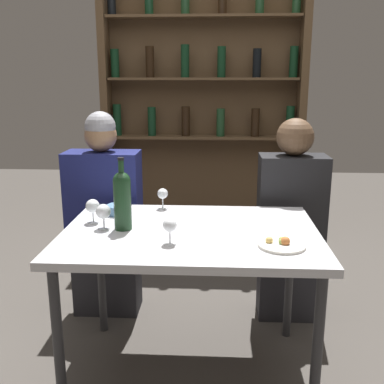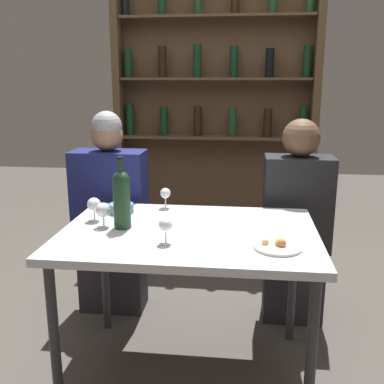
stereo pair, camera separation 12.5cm
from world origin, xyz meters
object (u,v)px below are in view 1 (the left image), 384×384
Objects in this scene: wine_bottle at (122,198)px; snack_bowl at (119,209)px; wine_glass_0 at (103,212)px; seated_person_left at (105,221)px; wine_glass_2 at (93,207)px; wine_glass_3 at (163,195)px; food_plate_0 at (281,244)px; wine_glass_1 at (170,226)px; seated_person_right at (290,226)px.

snack_bowl is (-0.07, 0.23, -0.12)m from wine_bottle.
wine_glass_0 is at bearing -95.29° from snack_bowl.
wine_glass_2 is at bearing -81.46° from seated_person_left.
wine_glass_3 is 0.52m from seated_person_left.
wine_glass_3 is at bearing 28.19° from snack_bowl.
wine_glass_2 is at bearing 162.50° from food_plate_0.
wine_glass_0 reaches higher than snack_bowl.
snack_bowl is 0.44m from seated_person_left.
wine_glass_1 is at bearing -58.55° from seated_person_left.
wine_bottle is 0.27× the size of seated_person_left.
seated_person_left is at bearing -180.00° from seated_person_right.
wine_glass_2 is at bearing 131.21° from wine_glass_0.
wine_bottle is 0.38m from wine_glass_3.
snack_bowl is at bearing -158.78° from seated_person_right.
snack_bowl is 1.03m from seated_person_right.
wine_glass_1 reaches higher than snack_bowl.
wine_glass_3 is 0.78m from food_plate_0.
wine_bottle is at bearing -73.04° from snack_bowl.
wine_glass_3 is 0.81m from seated_person_right.
wine_glass_1 is at bearing -80.10° from wine_glass_3.
seated_person_right is at bearing 77.88° from food_plate_0.
seated_person_left is 1.03× the size of seated_person_right.
seated_person_right is at bearing 31.74° from wine_glass_0.
seated_person_right reaches higher than wine_bottle.
food_plate_0 is (0.70, -0.19, -0.14)m from wine_bottle.
food_plate_0 is (0.56, -0.53, -0.07)m from wine_glass_3.
seated_person_left reaches higher than wine_glass_2.
wine_glass_3 reaches higher than snack_bowl.
wine_bottle reaches higher than food_plate_0.
wine_glass_3 is at bearing 99.90° from wine_glass_1.
seated_person_right reaches higher than wine_glass_1.
wine_glass_2 is 0.09× the size of seated_person_left.
wine_glass_0 is at bearing 166.58° from food_plate_0.
seated_person_left reaches higher than food_plate_0.
seated_person_right is (0.17, 0.78, -0.18)m from food_plate_0.
wine_glass_0 is 1.01× the size of wine_glass_2.
seated_person_left is at bearing 112.11° from wine_bottle.
wine_glass_1 is 0.52m from snack_bowl.
wine_bottle is 1.68× the size of food_plate_0.
seated_person_right is at bearing 50.89° from wine_glass_1.
food_plate_0 is at bearing -13.42° from wine_glass_0.
wine_bottle reaches higher than wine_glass_1.
wine_bottle is 2.66× the size of snack_bowl.
food_plate_0 is (0.87, -0.27, -0.07)m from wine_glass_2.
wine_glass_3 is at bearing -33.10° from seated_person_left.
wine_glass_2 is (-0.40, 0.27, 0.00)m from wine_glass_1.
seated_person_right is (0.96, 0.59, -0.25)m from wine_glass_0.
wine_glass_3 reaches higher than food_plate_0.
seated_person_right is (0.63, 0.78, -0.25)m from wine_glass_1.
wine_glass_0 is 0.66m from seated_person_left.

